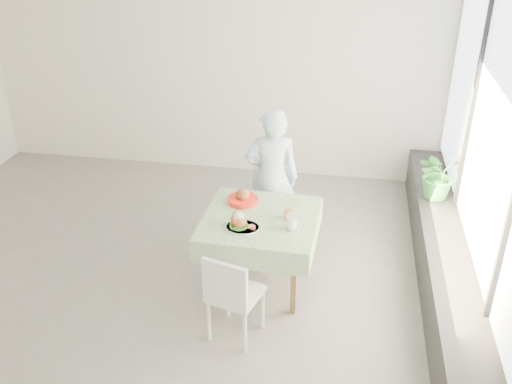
% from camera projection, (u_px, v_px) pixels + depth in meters
% --- Properties ---
extents(floor, '(6.00, 6.00, 0.00)m').
position_uv_depth(floor, '(157.00, 269.00, 5.81)').
color(floor, slate).
rests_on(floor, ground).
extents(wall_back, '(6.00, 0.02, 2.80)m').
position_uv_depth(wall_back, '(212.00, 68.00, 7.34)').
color(wall_back, white).
rests_on(wall_back, ground).
extents(wall_right, '(0.02, 5.00, 2.80)m').
position_uv_depth(wall_right, '(492.00, 166.00, 4.70)').
color(wall_right, white).
rests_on(wall_right, ground).
extents(window_pane, '(0.01, 4.80, 2.18)m').
position_uv_depth(window_pane, '(494.00, 137.00, 4.59)').
color(window_pane, '#D1E0F9').
rests_on(window_pane, ground).
extents(window_ledge, '(0.40, 4.80, 0.50)m').
position_uv_depth(window_ledge, '(445.00, 277.00, 5.26)').
color(window_ledge, black).
rests_on(window_ledge, ground).
extents(cafe_table, '(1.08, 1.08, 0.74)m').
position_uv_depth(cafe_table, '(260.00, 243.00, 5.39)').
color(cafe_table, brown).
rests_on(cafe_table, ground).
extents(chair_far, '(0.49, 0.49, 0.85)m').
position_uv_depth(chair_far, '(272.00, 224.00, 6.08)').
color(chair_far, white).
rests_on(chair_far, ground).
extents(chair_near, '(0.49, 0.49, 0.84)m').
position_uv_depth(chair_near, '(235.00, 311.00, 4.82)').
color(chair_near, white).
rests_on(chair_near, ground).
extents(diner, '(0.62, 0.47, 1.55)m').
position_uv_depth(diner, '(272.00, 179.00, 5.90)').
color(diner, '#96CBF0').
rests_on(diner, ground).
extents(main_dish, '(0.31, 0.31, 0.16)m').
position_uv_depth(main_dish, '(240.00, 223.00, 5.06)').
color(main_dish, white).
rests_on(main_dish, cafe_table).
extents(juice_cup_orange, '(0.09, 0.09, 0.25)m').
position_uv_depth(juice_cup_orange, '(289.00, 213.00, 5.21)').
color(juice_cup_orange, white).
rests_on(juice_cup_orange, cafe_table).
extents(juice_cup_lemonade, '(0.10, 0.10, 0.29)m').
position_uv_depth(juice_cup_lemonade, '(291.00, 222.00, 5.04)').
color(juice_cup_lemonade, white).
rests_on(juice_cup_lemonade, cafe_table).
extents(second_dish, '(0.30, 0.30, 0.14)m').
position_uv_depth(second_dish, '(243.00, 198.00, 5.50)').
color(second_dish, red).
rests_on(second_dish, cafe_table).
extents(potted_plant, '(0.63, 0.60, 0.54)m').
position_uv_depth(potted_plant, '(439.00, 174.00, 6.01)').
color(potted_plant, '#2C8540').
rests_on(potted_plant, window_ledge).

